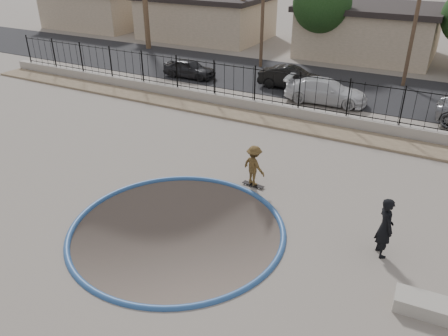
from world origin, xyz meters
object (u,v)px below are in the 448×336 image
skater (254,168)px  car_a (189,68)px  skateboard (253,185)px  car_b (291,78)px  videographer (385,227)px  car_c (326,91)px  concrete_ledge (428,306)px

skater → car_a: bearing=-27.5°
skateboard → car_b: (-3.10, 12.25, 0.64)m
videographer → car_a: (-15.06, 13.19, -0.31)m
skater → skateboard: size_ratio=1.77×
car_c → car_a: bearing=82.0°
skater → car_c: size_ratio=0.34×
car_c → car_b: bearing=55.0°
skater → concrete_ledge: skater is taller
skater → car_c: (-0.43, 10.65, -0.07)m
concrete_ledge → car_a: size_ratio=0.45×
skateboard → car_c: car_c is taller
skateboard → car_a: size_ratio=0.25×
car_b → car_c: 3.11m
skater → car_a: skater is taller
skateboard → videographer: bearing=-15.1°
concrete_ledge → car_c: (-6.96, 14.36, 0.51)m
skateboard → videographer: 5.45m
car_a → videographer: bearing=-133.1°
car_b → car_c: size_ratio=0.87×
skater → concrete_ledge: 7.53m
skateboard → concrete_ledge: (6.53, -3.71, 0.14)m
concrete_ledge → car_b: size_ratio=0.39×
skater → car_b: 12.64m
car_c → skateboard: bearing=178.3°
concrete_ledge → car_c: bearing=115.9°
skater → skateboard: 0.72m
concrete_ledge → skater: bearing=150.4°
car_c → skater: bearing=178.3°
concrete_ledge → car_a: (-16.55, 15.03, 0.45)m
skateboard → car_b: size_ratio=0.22×
skateboard → car_c: size_ratio=0.19×
concrete_ledge → car_b: (-9.63, 15.96, 0.50)m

